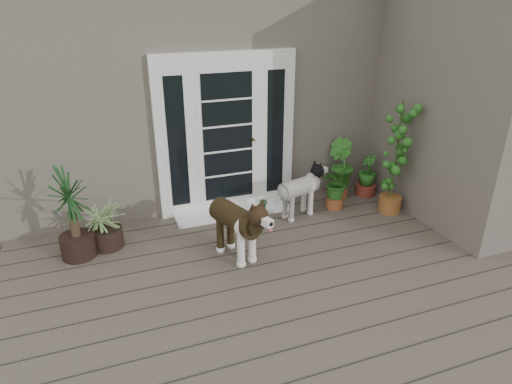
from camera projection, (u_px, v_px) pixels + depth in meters
name	position (u px, v px, depth m)	size (l,w,h in m)	color
deck	(310.00, 297.00, 4.61)	(6.20, 4.60, 0.12)	#6B5B4C
house_main	(203.00, 81.00, 7.65)	(7.40, 4.00, 3.10)	#665E54
house_wing	(477.00, 108.00, 5.87)	(1.60, 2.40, 3.10)	#665E54
door_unit	(227.00, 135.00, 5.97)	(1.90, 0.14, 2.15)	white
door_step	(233.00, 212.00, 6.23)	(1.60, 0.40, 0.05)	white
brindle_dog	(236.00, 229.00, 5.06)	(0.38, 0.89, 0.74)	#332612
white_dog	(299.00, 195.00, 6.03)	(0.32, 0.75, 0.63)	silver
spider_plant	(105.00, 222.00, 5.29)	(0.63, 0.63, 0.67)	#869E61
yucca	(72.00, 215.00, 5.01)	(0.74, 0.74, 1.07)	black
herb_a	(335.00, 190.00, 6.30)	(0.42, 0.42, 0.54)	#265D1A
herb_b	(340.00, 176.00, 6.63)	(0.44, 0.44, 0.66)	#1D6622
herb_c	(367.00, 179.00, 6.73)	(0.31, 0.31, 0.49)	#2B651C
sapling	(396.00, 157.00, 5.96)	(0.48, 0.48, 1.62)	#1C6221
clog_left	(251.00, 221.00, 5.92)	(0.15, 0.33, 0.10)	black
clog_right	(263.00, 206.00, 6.35)	(0.13, 0.29, 0.09)	#143319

